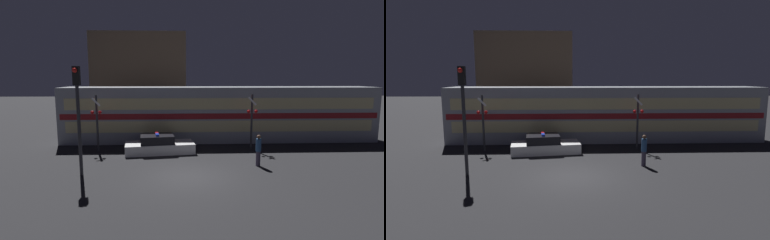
# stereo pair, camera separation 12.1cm
# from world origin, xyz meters

# --- Properties ---
(ground_plane) EXTENTS (120.00, 120.00, 0.00)m
(ground_plane) POSITION_xyz_m (0.00, 0.00, 0.00)
(ground_plane) COLOR black
(train) EXTENTS (23.40, 2.95, 4.09)m
(train) POSITION_xyz_m (2.59, 8.48, 2.05)
(train) COLOR #999EA5
(train) RESTS_ON ground_plane
(police_car) EXTENTS (4.57, 2.43, 1.28)m
(police_car) POSITION_xyz_m (-1.77, 4.80, 0.47)
(police_car) COLOR silver
(police_car) RESTS_ON ground_plane
(pedestrian) EXTENTS (0.29, 0.29, 1.74)m
(pedestrian) POSITION_xyz_m (3.86, 1.61, 0.89)
(pedestrian) COLOR #3F384C
(pedestrian) RESTS_ON ground_plane
(crossing_signal_near) EXTENTS (0.71, 0.32, 3.71)m
(crossing_signal_near) POSITION_xyz_m (4.36, 5.33, 2.07)
(crossing_signal_near) COLOR #2D2D33
(crossing_signal_near) RESTS_ON ground_plane
(crossing_signal_far) EXTENTS (0.71, 0.32, 3.70)m
(crossing_signal_far) POSITION_xyz_m (-5.81, 5.28, 2.06)
(crossing_signal_far) COLOR #2D2D33
(crossing_signal_far) RESTS_ON ground_plane
(traffic_light_corner) EXTENTS (0.30, 0.46, 5.37)m
(traffic_light_corner) POSITION_xyz_m (-5.34, 0.42, 3.41)
(traffic_light_corner) COLOR #2D2D33
(traffic_light_corner) RESTS_ON ground_plane
(building_left) EXTENTS (8.90, 4.53, 8.98)m
(building_left) POSITION_xyz_m (-4.28, 16.17, 4.49)
(building_left) COLOR brown
(building_left) RESTS_ON ground_plane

